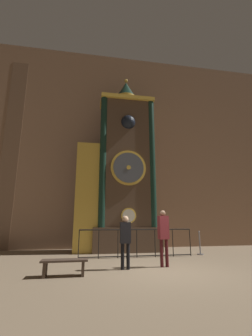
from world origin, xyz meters
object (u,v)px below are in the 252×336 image
object	(u,v)px
clock_tower	(120,172)
visitor_near	(125,237)
stanchion_post	(200,247)
visitor_far	(163,232)
visitor_bench	(64,264)

from	to	relation	value
clock_tower	visitor_near	size ratio (longest dim) A/B	5.87
stanchion_post	visitor_near	bearing A→B (deg)	-147.23
visitor_far	stanchion_post	distance (m)	3.49
clock_tower	stanchion_post	size ratio (longest dim) A/B	9.48
visitor_near	visitor_far	distance (m)	1.36
stanchion_post	visitor_bench	size ratio (longest dim) A/B	0.80
clock_tower	visitor_bench	distance (m)	6.41
visitor_far	visitor_bench	bearing A→B (deg)	-175.38
clock_tower	visitor_far	bearing A→B (deg)	-76.86
clock_tower	stanchion_post	world-z (taller)	clock_tower
clock_tower	visitor_far	distance (m)	5.02
visitor_near	visitor_far	world-z (taller)	visitor_far
visitor_far	stanchion_post	xyz separation A→B (m)	(2.50, 2.31, -0.78)
visitor_bench	visitor_near	bearing A→B (deg)	17.46
clock_tower	visitor_far	world-z (taller)	clock_tower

